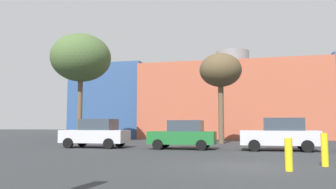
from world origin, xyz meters
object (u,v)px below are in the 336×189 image
Objects in this scene: parked_car_1 at (183,135)px; bollard_yellow_1 at (289,155)px; parked_car_2 at (280,134)px; bare_tree_1 at (81,58)px; bollard_yellow_0 at (325,150)px; bare_tree_0 at (221,71)px; parked_car_0 at (96,133)px.

parked_car_1 is 10.60m from bollard_yellow_1.
parked_car_2 is 0.46× the size of bare_tree_1.
bollard_yellow_0 is 2.12m from bollard_yellow_1.
bare_tree_1 reaches higher than parked_car_1.
bollard_yellow_1 is at bearing -77.99° from bare_tree_0.
bollard_yellow_0 is (12.43, -7.59, -0.34)m from parked_car_0.
parked_car_2 is 3.68× the size of bollard_yellow_0.
parked_car_2 is at bearing -60.97° from bare_tree_0.
parked_car_2 is at bearing -180.00° from parked_car_1.
parked_car_0 is at bearing -0.00° from parked_car_2.
bollard_yellow_1 is at bearing 87.04° from parked_car_2.
bare_tree_0 reaches higher than parked_car_1.
bare_tree_0 is at bearing 108.25° from bollard_yellow_0.
bare_tree_0 reaches higher than bollard_yellow_0.
parked_car_1 reaches higher than bollard_yellow_0.
parked_car_1 is at bearing 119.57° from bollard_yellow_1.
bare_tree_1 is 22.42m from bollard_yellow_0.
bollard_yellow_0 is (0.90, -7.59, -0.35)m from parked_car_2.
bare_tree_0 is (7.58, 7.11, 4.94)m from parked_car_0.
bollard_yellow_0 is (4.85, -14.70, -5.28)m from bare_tree_0.
bare_tree_1 is 22.48m from bollard_yellow_1.
bare_tree_1 is at bearing 141.33° from bollard_yellow_0.
parked_car_0 is 9.58m from bare_tree_1.
bare_tree_1 is (-4.28, 5.79, 6.33)m from parked_car_0.
bare_tree_0 reaches higher than parked_car_2.
parked_car_2 is at bearing -20.09° from bare_tree_1.
parked_car_2 is (11.53, -0.00, 0.01)m from parked_car_0.
bollard_yellow_1 is (11.05, -9.21, -0.41)m from parked_car_0.
parked_car_1 is 0.44× the size of bare_tree_1.
bare_tree_1 is at bearing 135.65° from bollard_yellow_1.
bare_tree_1 is 8.97× the size of bollard_yellow_1.
bare_tree_0 is 0.78× the size of bare_tree_1.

